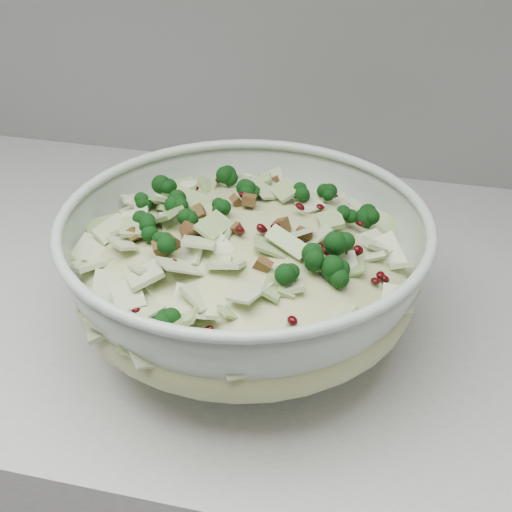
{
  "coord_description": "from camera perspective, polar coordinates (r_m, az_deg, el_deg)",
  "views": [
    {
      "loc": [
        -0.48,
        1.09,
        1.33
      ],
      "look_at": [
        -0.6,
        1.6,
        0.99
      ],
      "focal_mm": 50.0,
      "sensor_mm": 36.0,
      "label": 1
    }
  ],
  "objects": [
    {
      "name": "salad",
      "position": [
        0.63,
        -0.89,
        0.0
      ],
      "size": [
        0.41,
        0.41,
        0.13
      ],
      "rotation": [
        0.0,
        0.0,
        -0.52
      ],
      "color": "#BBC184",
      "rests_on": "mixing_bowl"
    },
    {
      "name": "mixing_bowl",
      "position": [
        0.64,
        -0.87,
        -1.59
      ],
      "size": [
        0.42,
        0.42,
        0.13
      ],
      "rotation": [
        0.0,
        0.0,
        -0.35
      ],
      "color": "#AFC0B0",
      "rests_on": "counter"
    }
  ]
}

